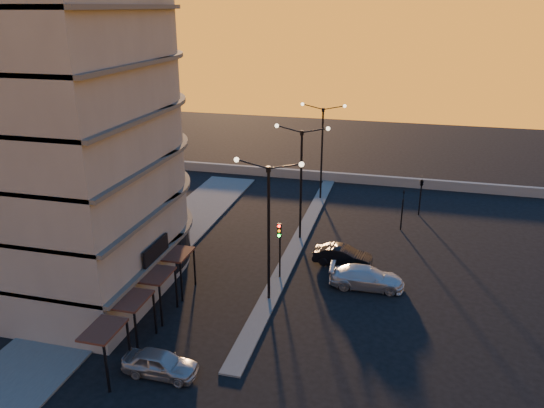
{
  "coord_description": "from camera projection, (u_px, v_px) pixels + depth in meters",
  "views": [
    {
      "loc": [
        7.82,
        -29.31,
        18.02
      ],
      "look_at": [
        -1.64,
        7.14,
        3.95
      ],
      "focal_mm": 35.0,
      "sensor_mm": 36.0,
      "label": 1
    }
  ],
  "objects": [
    {
      "name": "streetlamp_far",
      "position": [
        322.0,
        144.0,
        50.9
      ],
      "size": [
        4.32,
        0.32,
        9.51
      ],
      "color": "black",
      "rests_on": "ground"
    },
    {
      "name": "median",
      "position": [
        300.0,
        238.0,
        43.77
      ],
      "size": [
        1.2,
        36.0,
        0.12
      ],
      "primitive_type": "cube",
      "color": "#4D4D4A",
      "rests_on": "ground"
    },
    {
      "name": "traffic_light_main",
      "position": [
        280.0,
        242.0,
        36.32
      ],
      "size": [
        0.28,
        0.44,
        4.25
      ],
      "color": "black",
      "rests_on": "ground"
    },
    {
      "name": "building",
      "position": [
        57.0,
        108.0,
        33.88
      ],
      "size": [
        14.35,
        17.08,
        25.0
      ],
      "color": "slate",
      "rests_on": "ground"
    },
    {
      "name": "car_wagon",
      "position": [
        367.0,
        277.0,
        36.01
      ],
      "size": [
        5.15,
        2.29,
        1.47
      ],
      "primitive_type": "imported",
      "rotation": [
        0.0,
        0.0,
        1.62
      ],
      "color": "#B4B8BC",
      "rests_on": "ground"
    },
    {
      "name": "signal_east_a",
      "position": [
        402.0,
        209.0,
        44.86
      ],
      "size": [
        0.13,
        0.16,
        3.6
      ],
      "color": "black",
      "rests_on": "ground"
    },
    {
      "name": "sidewalk_west",
      "position": [
        151.0,
        255.0,
        40.81
      ],
      "size": [
        5.0,
        40.0,
        0.12
      ],
      "primitive_type": "cube",
      "color": "#4D4D4A",
      "rests_on": "ground"
    },
    {
      "name": "streetlamp_near",
      "position": [
        269.0,
        220.0,
        32.77
      ],
      "size": [
        4.32,
        0.32,
        9.51
      ],
      "color": "black",
      "rests_on": "ground"
    },
    {
      "name": "car_sedan",
      "position": [
        343.0,
        256.0,
        39.2
      ],
      "size": [
        4.39,
        1.73,
        1.42
      ],
      "primitive_type": "imported",
      "rotation": [
        0.0,
        0.0,
        1.52
      ],
      "color": "black",
      "rests_on": "ground"
    },
    {
      "name": "signal_east_b",
      "position": [
        422.0,
        183.0,
        47.73
      ],
      "size": [
        0.42,
        1.99,
        3.6
      ],
      "color": "black",
      "rests_on": "ground"
    },
    {
      "name": "car_hatchback",
      "position": [
        160.0,
        363.0,
        27.42
      ],
      "size": [
        4.01,
        1.66,
        1.36
      ],
      "primitive_type": "imported",
      "rotation": [
        0.0,
        0.0,
        1.56
      ],
      "color": "gray",
      "rests_on": "ground"
    },
    {
      "name": "streetlamp_mid",
      "position": [
        301.0,
        174.0,
        41.84
      ],
      "size": [
        4.32,
        0.32,
        9.51
      ],
      "color": "black",
      "rests_on": "ground"
    },
    {
      "name": "ground",
      "position": [
        269.0,
        299.0,
        34.73
      ],
      "size": [
        120.0,
        120.0,
        0.0
      ],
      "primitive_type": "plane",
      "color": "black",
      "rests_on": "ground"
    },
    {
      "name": "parapet",
      "position": [
        348.0,
        178.0,
        57.65
      ],
      "size": [
        44.0,
        0.5,
        1.0
      ],
      "primitive_type": "cube",
      "color": "slate",
      "rests_on": "ground"
    }
  ]
}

